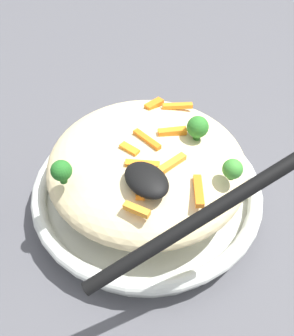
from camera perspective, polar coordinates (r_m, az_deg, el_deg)
name	(u,v)px	position (r m, az deg, el deg)	size (l,w,h in m)	color
ground_plane	(147,202)	(0.52, 0.00, -5.24)	(2.40, 2.40, 0.00)	#4C4C51
serving_bowl	(147,192)	(0.50, 0.00, -3.60)	(0.30, 0.30, 0.04)	silver
pasta_mound	(147,164)	(0.46, 0.00, 0.58)	(0.25, 0.25, 0.08)	beige
carrot_piece_0	(141,186)	(0.39, -0.96, -2.69)	(0.03, 0.01, 0.01)	orange
carrot_piece_1	(171,164)	(0.41, 3.70, 0.64)	(0.04, 0.01, 0.01)	orange
carrot_piece_2	(147,140)	(0.44, 0.05, 4.27)	(0.04, 0.01, 0.01)	orange
carrot_piece_3	(201,189)	(0.39, 8.18, -3.25)	(0.04, 0.01, 0.01)	orange
carrot_piece_4	(130,150)	(0.43, -2.54, 2.69)	(0.02, 0.01, 0.01)	orange
carrot_piece_5	(154,104)	(0.50, 1.08, 9.68)	(0.03, 0.01, 0.01)	orange
carrot_piece_6	(137,210)	(0.37, -1.59, -6.35)	(0.03, 0.01, 0.01)	orange
carrot_piece_7	(172,132)	(0.45, 3.86, 5.50)	(0.03, 0.01, 0.01)	orange
carrot_piece_8	(178,106)	(0.50, 4.66, 9.39)	(0.04, 0.01, 0.01)	orange
carrot_piece_9	(142,164)	(0.41, -0.72, 0.57)	(0.04, 0.01, 0.01)	orange
broccoli_floret_0	(233,169)	(0.41, 12.86, -0.18)	(0.02, 0.02, 0.02)	#377928
broccoli_floret_1	(198,127)	(0.44, 7.71, 6.13)	(0.03, 0.03, 0.03)	#296820
broccoli_floret_2	(61,171)	(0.40, -12.87, -0.45)	(0.02, 0.02, 0.03)	#205B1C
serving_spoon	(162,196)	(0.35, 2.31, -4.24)	(0.14, 0.19, 0.09)	black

